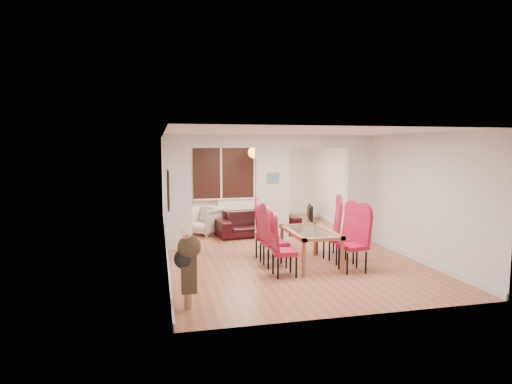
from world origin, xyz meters
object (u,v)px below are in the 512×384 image
object	(u,v)px
person	(185,200)
bottle	(273,214)
dining_chair_ra	(353,242)
armchair	(204,221)
dining_chair_rc	(329,229)
dining_chair_lb	(275,239)
dining_chair_lc	(267,232)
dining_chair_rb	(342,236)
bowl	(272,217)
dining_table	(310,248)
dining_chair_la	(285,248)
television	(308,213)
coffee_table	(268,221)
sofa	(258,223)

from	to	relation	value
person	bottle	distance (m)	2.67
dining_chair_ra	armchair	size ratio (longest dim) A/B	1.42
dining_chair_rc	bottle	distance (m)	3.80
dining_chair_lb	dining_chair_rc	distance (m)	1.44
dining_chair_lb	dining_chair_lc	distance (m)	0.56
dining_chair_rb	bottle	size ratio (longest dim) A/B	4.09
dining_chair_ra	bowl	distance (m)	4.92
dining_chair_ra	bottle	xyz separation A→B (m)	(-0.19, 4.95, -0.22)
dining_chair_lc	dining_chair_ra	bearing A→B (deg)	-33.64
dining_table	dining_chair_la	distance (m)	0.90
armchair	bowl	distance (m)	2.27
armchair	dining_chair_la	bearing A→B (deg)	-31.25
bowl	bottle	bearing A→B (deg)	43.31
dining_chair_ra	television	size ratio (longest dim) A/B	1.28
dining_chair_ra	television	xyz separation A→B (m)	(1.08, 5.43, -0.31)
person	bowl	world-z (taller)	person
bowl	dining_chair_la	bearing A→B (deg)	-102.56
television	dining_chair_ra	bearing A→B (deg)	-177.77
dining_chair_ra	coffee_table	bearing A→B (deg)	80.88
dining_chair_ra	dining_chair_rb	bearing A→B (deg)	72.24
sofa	coffee_table	bearing A→B (deg)	57.02
dining_chair_lb	bottle	distance (m)	4.48
dining_chair_lc	armchair	size ratio (longest dim) A/B	1.44
dining_chair_rb	television	distance (m)	4.94
dining_chair_rb	sofa	bearing A→B (deg)	98.01
dining_chair_rc	television	xyz separation A→B (m)	(1.07, 4.27, -0.32)
dining_chair_la	coffee_table	size ratio (longest dim) A/B	1.16
dining_chair_la	bowl	size ratio (longest dim) A/B	5.08
television	dining_chair_rc	bearing A→B (deg)	179.43
dining_chair_lc	sofa	distance (m)	2.51
dining_chair_rc	bottle	bearing A→B (deg)	106.51
dining_chair_la	dining_chair_ra	distance (m)	1.32
dining_chair_ra	coffee_table	distance (m)	5.04
dining_chair_lb	dining_chair_la	bearing A→B (deg)	-99.15
dining_chair_lb	armchair	bearing A→B (deg)	96.47
dining_chair_ra	television	world-z (taller)	dining_chair_ra
person	bowl	distance (m)	2.64
dining_chair_lc	dining_chair_ra	world-z (taller)	dining_chair_lc
dining_chair_la	bowl	xyz separation A→B (m)	(1.09, 4.90, -0.29)
dining_chair_rb	dining_chair_rc	xyz separation A→B (m)	(-0.04, 0.55, 0.03)
dining_table	dining_chair_ra	xyz separation A→B (m)	(0.64, -0.56, 0.21)
dining_chair_rc	person	size ratio (longest dim) A/B	0.66
dining_chair_ra	bowl	world-z (taller)	dining_chair_ra
dining_chair_lb	dining_chair_rb	size ratio (longest dim) A/B	1.00
dining_chair_rc	armchair	bearing A→B (deg)	142.53
dining_chair_lc	dining_chair_rc	xyz separation A→B (m)	(1.35, -0.03, 0.00)
dining_chair_la	person	xyz separation A→B (m)	(-1.46, 4.69, 0.34)
dining_table	sofa	world-z (taller)	dining_table
dining_chair_ra	sofa	size ratio (longest dim) A/B	0.51
person	bowl	xyz separation A→B (m)	(2.56, 0.21, -0.63)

